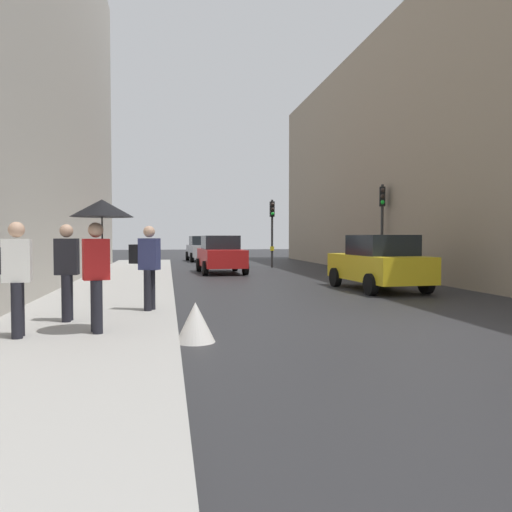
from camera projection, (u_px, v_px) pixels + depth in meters
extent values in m
plane|color=#28282B|center=(428.00, 327.00, 9.53)|extent=(120.00, 120.00, 0.00)
cube|color=#A8A5A0|center=(114.00, 294.00, 14.35)|extent=(3.35, 40.00, 0.16)
cube|color=gray|center=(498.00, 154.00, 24.06)|extent=(12.00, 34.62, 11.25)
cylinder|color=#2D2D2D|center=(382.00, 230.00, 22.02)|extent=(0.12, 0.12, 3.96)
cube|color=black|center=(382.00, 197.00, 21.97)|extent=(0.33, 0.36, 0.84)
cube|color=yellow|center=(382.00, 252.00, 22.06)|extent=(0.24, 0.22, 0.24)
sphere|color=#2D231E|center=(383.00, 190.00, 21.77)|extent=(0.18, 0.18, 0.18)
sphere|color=#2D231E|center=(383.00, 196.00, 21.78)|extent=(0.18, 0.18, 0.18)
sphere|color=green|center=(383.00, 202.00, 21.79)|extent=(0.18, 0.18, 0.18)
cylinder|color=#2D2D2D|center=(272.00, 234.00, 28.10)|extent=(0.12, 0.12, 3.75)
cube|color=black|center=(272.00, 209.00, 28.05)|extent=(0.25, 0.31, 0.84)
cube|color=yellow|center=(272.00, 249.00, 28.13)|extent=(0.21, 0.17, 0.24)
sphere|color=#2D231E|center=(273.00, 204.00, 27.85)|extent=(0.18, 0.18, 0.18)
sphere|color=#2D231E|center=(273.00, 209.00, 27.86)|extent=(0.18, 0.18, 0.18)
sphere|color=green|center=(273.00, 214.00, 27.87)|extent=(0.18, 0.18, 0.18)
cube|color=#BCBCC1|center=(202.00, 251.00, 35.61)|extent=(2.10, 4.32, 0.80)
cube|color=black|center=(202.00, 241.00, 35.83)|extent=(1.74, 2.11, 0.64)
cylinder|color=black|center=(218.00, 257.00, 34.53)|extent=(0.27, 0.65, 0.64)
cylinder|color=black|center=(192.00, 257.00, 34.10)|extent=(0.27, 0.65, 0.64)
cylinder|color=black|center=(212.00, 256.00, 37.15)|extent=(0.27, 0.65, 0.64)
cylinder|color=black|center=(187.00, 256.00, 36.72)|extent=(0.27, 0.65, 0.64)
cube|color=red|center=(221.00, 258.00, 23.82)|extent=(1.99, 4.28, 0.80)
cube|color=black|center=(220.00, 242.00, 24.04)|extent=(1.69, 2.07, 0.64)
cylinder|color=black|center=(245.00, 268.00, 22.71)|extent=(0.25, 0.65, 0.64)
cylinder|color=black|center=(205.00, 268.00, 22.32)|extent=(0.25, 0.65, 0.64)
cylinder|color=black|center=(235.00, 265.00, 25.35)|extent=(0.25, 0.65, 0.64)
cylinder|color=black|center=(199.00, 265.00, 24.96)|extent=(0.25, 0.65, 0.64)
cube|color=yellow|center=(378.00, 267.00, 16.24)|extent=(2.04, 4.30, 0.80)
cube|color=black|center=(382.00, 245.00, 15.97)|extent=(1.71, 2.09, 0.64)
cylinder|color=black|center=(335.00, 277.00, 17.37)|extent=(0.26, 0.65, 0.64)
cylinder|color=black|center=(384.00, 276.00, 17.78)|extent=(0.26, 0.65, 0.64)
cylinder|color=black|center=(371.00, 284.00, 14.74)|extent=(0.26, 0.65, 0.64)
cylinder|color=black|center=(426.00, 283.00, 15.15)|extent=(0.26, 0.65, 0.64)
cylinder|color=black|center=(96.00, 306.00, 8.24)|extent=(0.16, 0.16, 0.85)
cylinder|color=black|center=(97.00, 307.00, 8.06)|extent=(0.16, 0.16, 0.85)
cube|color=red|center=(96.00, 259.00, 8.13)|extent=(0.45, 0.36, 0.66)
sphere|color=tan|center=(96.00, 230.00, 8.11)|extent=(0.24, 0.24, 0.24)
cylinder|color=black|center=(102.00, 244.00, 8.16)|extent=(0.02, 0.02, 0.90)
cone|color=black|center=(102.00, 208.00, 8.14)|extent=(1.00, 1.00, 0.28)
cylinder|color=black|center=(152.00, 289.00, 10.76)|extent=(0.16, 0.16, 0.85)
cylinder|color=black|center=(148.00, 290.00, 10.56)|extent=(0.16, 0.16, 0.85)
cube|color=navy|center=(149.00, 254.00, 10.63)|extent=(0.47, 0.39, 0.66)
sphere|color=tan|center=(149.00, 232.00, 10.61)|extent=(0.24, 0.24, 0.24)
cube|color=black|center=(136.00, 254.00, 10.69)|extent=(0.29, 0.33, 0.40)
cylinder|color=black|center=(19.00, 309.00, 7.86)|extent=(0.16, 0.16, 0.85)
cylinder|color=black|center=(17.00, 311.00, 7.67)|extent=(0.16, 0.16, 0.85)
cube|color=silver|center=(17.00, 260.00, 7.74)|extent=(0.42, 0.30, 0.66)
sphere|color=tan|center=(16.00, 230.00, 7.72)|extent=(0.24, 0.24, 0.24)
cylinder|color=black|center=(69.00, 297.00, 9.37)|extent=(0.16, 0.16, 0.85)
cylinder|color=black|center=(66.00, 299.00, 9.17)|extent=(0.16, 0.16, 0.85)
cube|color=black|center=(67.00, 257.00, 9.24)|extent=(0.41, 0.27, 0.66)
sphere|color=tan|center=(66.00, 231.00, 9.23)|extent=(0.24, 0.24, 0.24)
cone|color=silver|center=(195.00, 322.00, 8.18)|extent=(0.64, 0.64, 0.65)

